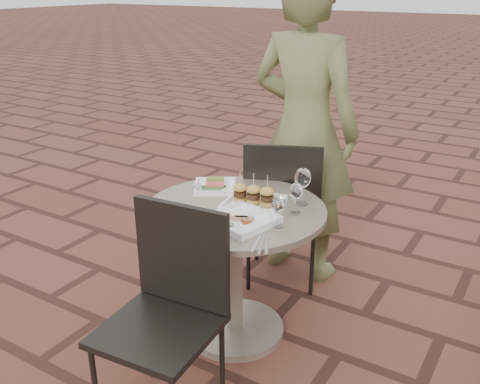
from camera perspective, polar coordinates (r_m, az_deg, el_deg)
The scene contains 13 objects.
ground at distance 3.19m, azimuth -3.95°, elevation -12.05°, with size 60.00×60.00×0.00m, color #572D22.
cafe_table at distance 2.73m, azimuth -0.54°, elevation -6.44°, with size 0.90×0.90×0.73m.
chair_far at distance 3.16m, azimuth 4.62°, elevation -1.15°, with size 0.57×0.57×0.93m.
chair_near at distance 2.27m, azimuth -7.51°, elevation -11.15°, with size 0.48×0.48×0.93m.
diner at distance 3.24m, azimuth 6.87°, elevation 6.64°, with size 0.68×0.45×1.88m, color brown.
plate_salmon at distance 2.86m, azimuth -2.67°, elevation 0.68°, with size 0.30×0.30×0.06m.
plate_sliders at distance 2.62m, azimuth 1.44°, elevation -0.82°, with size 0.31×0.31×0.18m.
plate_tuna at distance 2.46m, azimuth 0.09°, elevation -2.94°, with size 0.33×0.33×0.03m.
wine_glass_right at distance 2.39m, azimuth 4.11°, elevation -1.39°, with size 0.06×0.06×0.15m.
wine_glass_mid at distance 2.63m, azimuth 6.70°, elevation 1.41°, with size 0.08×0.08×0.19m.
wine_glass_far at distance 2.54m, azimuth 5.97°, elevation 0.01°, with size 0.07×0.07×0.15m.
steel_ramekin at distance 2.82m, azimuth -4.55°, elevation 0.39°, with size 0.05×0.05×0.04m, color silver.
cutlery_set at distance 2.27m, azimuth 2.33°, elevation -5.55°, with size 0.09×0.19×0.00m, color silver, non-canonical shape.
Camera 1 is at (1.57, -2.14, 1.78)m, focal length 40.00 mm.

